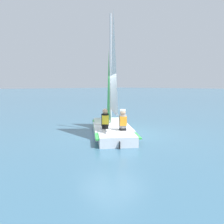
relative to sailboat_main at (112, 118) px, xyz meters
name	(u,v)px	position (x,y,z in m)	size (l,w,h in m)	color
ground_plane	(112,134)	(0.00, 0.00, -0.71)	(260.00, 260.00, 0.00)	#38607A
sailboat_main	(112,118)	(0.00, 0.00, 0.00)	(3.69, 4.30, 5.12)	silver
sailor_helm	(105,122)	(0.57, 0.22, -0.09)	(0.42, 0.43, 1.16)	black
sailor_crew	(123,123)	(0.27, 0.93, -0.08)	(0.42, 0.43, 1.16)	black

